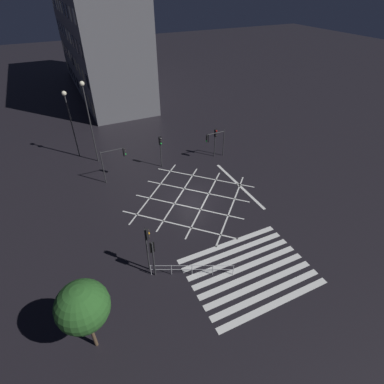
# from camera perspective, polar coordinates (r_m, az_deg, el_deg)

# --- Properties ---
(ground_plane) EXTENTS (200.00, 200.00, 0.00)m
(ground_plane) POSITION_cam_1_polar(r_m,az_deg,el_deg) (30.42, 0.00, -1.25)
(ground_plane) COLOR black
(road_markings) EXTENTS (13.89, 20.53, 0.01)m
(road_markings) POSITION_cam_1_polar(r_m,az_deg,el_deg) (25.88, 7.60, -9.81)
(road_markings) COLOR silver
(road_markings) RESTS_ON ground_plane
(office_building) EXTENTS (10.06, 34.10, 19.15)m
(office_building) POSITION_cam_1_polar(r_m,az_deg,el_deg) (62.52, -17.62, 26.51)
(office_building) COLOR slate
(office_building) RESTS_ON ground_plane
(traffic_light_sw_cross) EXTENTS (0.36, 0.39, 3.41)m
(traffic_light_sw_cross) POSITION_cam_1_polar(r_m,az_deg,el_deg) (21.94, -7.55, -11.21)
(traffic_light_sw_cross) COLOR #2D2D30
(traffic_light_sw_cross) RESTS_ON ground_plane
(traffic_light_sw_main) EXTENTS (0.39, 0.36, 4.22)m
(traffic_light_sw_main) POSITION_cam_1_polar(r_m,az_deg,el_deg) (21.91, -8.51, -9.25)
(traffic_light_sw_main) COLOR #2D2D30
(traffic_light_sw_main) RESTS_ON ground_plane
(traffic_light_median_north) EXTENTS (0.36, 0.39, 3.91)m
(traffic_light_median_north) POSITION_cam_1_polar(r_m,az_deg,el_deg) (34.37, -6.00, 8.79)
(traffic_light_median_north) COLOR #2D2D30
(traffic_light_median_north) RESTS_ON ground_plane
(traffic_light_nw_main) EXTENTS (2.70, 0.36, 3.82)m
(traffic_light_nw_main) POSITION_cam_1_polar(r_m,az_deg,el_deg) (32.81, -14.47, 6.42)
(traffic_light_nw_main) COLOR #2D2D30
(traffic_light_nw_main) RESTS_ON ground_plane
(traffic_light_ne_cross) EXTENTS (0.36, 0.39, 3.69)m
(traffic_light_ne_cross) POSITION_cam_1_polar(r_m,az_deg,el_deg) (36.59, 4.49, 10.38)
(traffic_light_ne_cross) COLOR #2D2D30
(traffic_light_ne_cross) RESTS_ON ground_plane
(traffic_light_ne_main) EXTENTS (2.55, 0.36, 3.42)m
(traffic_light_ne_main) POSITION_cam_1_polar(r_m,az_deg,el_deg) (36.36, 4.21, 9.99)
(traffic_light_ne_main) COLOR #2D2D30
(traffic_light_ne_main) RESTS_ON ground_plane
(street_lamp_east) EXTENTS (0.51, 0.51, 9.52)m
(street_lamp_east) POSITION_cam_1_polar(r_m,az_deg,el_deg) (35.80, -19.32, 14.74)
(street_lamp_east) COLOR #2D2D30
(street_lamp_east) RESTS_ON ground_plane
(street_lamp_west) EXTENTS (0.52, 0.52, 8.11)m
(street_lamp_west) POSITION_cam_1_polar(r_m,az_deg,el_deg) (38.05, -22.46, 13.99)
(street_lamp_west) COLOR #2D2D30
(street_lamp_west) RESTS_ON ground_plane
(street_tree_near) EXTENTS (2.96, 2.96, 5.50)m
(street_tree_near) POSITION_cam_1_polar(r_m,az_deg,el_deg) (18.19, -20.09, -19.83)
(street_tree_near) COLOR brown
(street_tree_near) RESTS_ON ground_plane
(pedestrian_railing) EXTENTS (5.63, 2.72, 1.05)m
(pedestrian_railing) POSITION_cam_1_polar(r_m,az_deg,el_deg) (23.05, -0.00, -14.40)
(pedestrian_railing) COLOR #B7B7BC
(pedestrian_railing) RESTS_ON ground_plane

